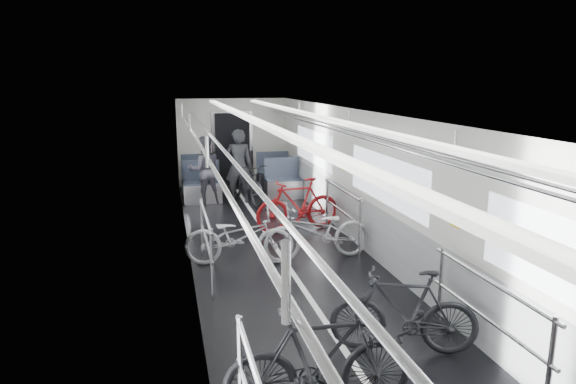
{
  "coord_description": "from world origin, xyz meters",
  "views": [
    {
      "loc": [
        -1.8,
        -7.2,
        2.92
      ],
      "look_at": [
        0.0,
        0.32,
        1.21
      ],
      "focal_mm": 32.0,
      "sensor_mm": 36.0,
      "label": 1
    }
  ],
  "objects_px": {
    "bike_aisle": "(246,183)",
    "person_standing": "(239,166)",
    "bike_left_far": "(239,237)",
    "bike_right_far": "(298,205)",
    "bike_right_mid": "(318,232)",
    "bike_left_mid": "(320,361)",
    "bike_right_near": "(404,311)",
    "person_seated": "(205,170)"
  },
  "relations": [
    {
      "from": "bike_right_mid",
      "to": "person_standing",
      "type": "height_order",
      "value": "person_standing"
    },
    {
      "from": "person_standing",
      "to": "person_seated",
      "type": "distance_m",
      "value": 0.81
    },
    {
      "from": "bike_left_mid",
      "to": "person_seated",
      "type": "height_order",
      "value": "person_seated"
    },
    {
      "from": "bike_left_mid",
      "to": "bike_right_far",
      "type": "height_order",
      "value": "bike_right_far"
    },
    {
      "from": "bike_left_mid",
      "to": "bike_left_far",
      "type": "bearing_deg",
      "value": 4.21
    },
    {
      "from": "bike_right_near",
      "to": "person_standing",
      "type": "bearing_deg",
      "value": -154.26
    },
    {
      "from": "bike_left_mid",
      "to": "bike_right_near",
      "type": "height_order",
      "value": "bike_left_mid"
    },
    {
      "from": "bike_right_mid",
      "to": "bike_aisle",
      "type": "relative_size",
      "value": 0.99
    },
    {
      "from": "bike_right_near",
      "to": "bike_aisle",
      "type": "relative_size",
      "value": 0.87
    },
    {
      "from": "bike_aisle",
      "to": "person_standing",
      "type": "relative_size",
      "value": 1.03
    },
    {
      "from": "bike_right_near",
      "to": "bike_aisle",
      "type": "xyz_separation_m",
      "value": [
        -0.57,
        7.33,
        0.0
      ]
    },
    {
      "from": "bike_right_mid",
      "to": "person_standing",
      "type": "relative_size",
      "value": 1.03
    },
    {
      "from": "bike_left_far",
      "to": "person_seated",
      "type": "distance_m",
      "value": 4.34
    },
    {
      "from": "bike_right_mid",
      "to": "bike_right_far",
      "type": "height_order",
      "value": "bike_right_far"
    },
    {
      "from": "bike_left_far",
      "to": "bike_right_far",
      "type": "relative_size",
      "value": 1.01
    },
    {
      "from": "bike_aisle",
      "to": "person_seated",
      "type": "bearing_deg",
      "value": 156.63
    },
    {
      "from": "bike_left_far",
      "to": "bike_aisle",
      "type": "bearing_deg",
      "value": -0.05
    },
    {
      "from": "bike_right_mid",
      "to": "person_seated",
      "type": "distance_m",
      "value": 4.67
    },
    {
      "from": "bike_right_near",
      "to": "person_standing",
      "type": "xyz_separation_m",
      "value": [
        -0.74,
        7.33,
        0.41
      ]
    },
    {
      "from": "bike_right_near",
      "to": "bike_right_mid",
      "type": "height_order",
      "value": "same"
    },
    {
      "from": "bike_left_mid",
      "to": "person_standing",
      "type": "distance_m",
      "value": 8.15
    },
    {
      "from": "bike_right_mid",
      "to": "bike_aisle",
      "type": "distance_m",
      "value": 4.32
    },
    {
      "from": "bike_left_mid",
      "to": "bike_aisle",
      "type": "height_order",
      "value": "bike_left_mid"
    },
    {
      "from": "bike_right_far",
      "to": "person_standing",
      "type": "height_order",
      "value": "person_standing"
    },
    {
      "from": "bike_right_mid",
      "to": "person_standing",
      "type": "xyz_separation_m",
      "value": [
        -0.69,
        4.29,
        0.41
      ]
    },
    {
      "from": "bike_left_mid",
      "to": "bike_right_far",
      "type": "relative_size",
      "value": 1.0
    },
    {
      "from": "bike_left_far",
      "to": "bike_aisle",
      "type": "relative_size",
      "value": 0.95
    },
    {
      "from": "bike_left_far",
      "to": "bike_right_mid",
      "type": "distance_m",
      "value": 1.29
    },
    {
      "from": "bike_right_near",
      "to": "bike_right_far",
      "type": "distance_m",
      "value": 4.75
    },
    {
      "from": "bike_aisle",
      "to": "bike_right_far",
      "type": "bearing_deg",
      "value": -92.49
    },
    {
      "from": "bike_right_near",
      "to": "bike_aisle",
      "type": "bearing_deg",
      "value": -155.59
    },
    {
      "from": "bike_left_mid",
      "to": "bike_aisle",
      "type": "bearing_deg",
      "value": -2.3
    },
    {
      "from": "bike_left_far",
      "to": "bike_right_mid",
      "type": "bearing_deg",
      "value": -84.12
    },
    {
      "from": "bike_left_far",
      "to": "bike_right_mid",
      "type": "height_order",
      "value": "bike_right_mid"
    },
    {
      "from": "bike_left_mid",
      "to": "bike_left_far",
      "type": "distance_m",
      "value": 3.94
    },
    {
      "from": "bike_left_far",
      "to": "person_seated",
      "type": "height_order",
      "value": "person_seated"
    },
    {
      "from": "bike_right_far",
      "to": "bike_right_mid",
      "type": "bearing_deg",
      "value": -11.47
    },
    {
      "from": "bike_right_mid",
      "to": "bike_right_far",
      "type": "distance_m",
      "value": 1.72
    },
    {
      "from": "bike_left_far",
      "to": "bike_right_near",
      "type": "bearing_deg",
      "value": -146.56
    },
    {
      "from": "bike_aisle",
      "to": "person_standing",
      "type": "xyz_separation_m",
      "value": [
        -0.17,
        0.0,
        0.41
      ]
    },
    {
      "from": "bike_left_mid",
      "to": "bike_right_mid",
      "type": "distance_m",
      "value": 4.0
    },
    {
      "from": "bike_left_far",
      "to": "bike_right_mid",
      "type": "relative_size",
      "value": 0.96
    }
  ]
}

